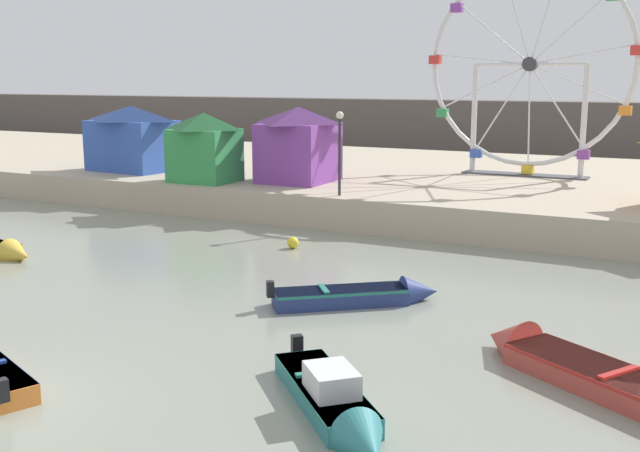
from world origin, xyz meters
The scene contains 11 objects.
quay_promenade centered at (0.00, 29.87, 0.70)m, with size 110.00×22.41×1.39m, color #B7A88E.
distant_town_skyline centered at (0.00, 55.97, 2.20)m, with size 140.00×3.00×4.40m, color #564C47.
motorboat_navy_blue centered at (3.81, 9.95, 0.25)m, with size 4.34×3.80×1.06m.
motorboat_teal_painted centered at (6.35, 2.93, 0.28)m, with size 4.05×4.06×1.19m.
motorboat_faded_red centered at (9.67, 7.18, 0.26)m, with size 5.02×3.70×1.26m.
ferris_wheel_white_frame centered at (3.71, 29.89, 6.74)m, with size 10.38×1.20×10.64m.
carnival_booth_blue_tent centered at (-15.41, 22.36, 3.19)m, with size 4.99×3.64×3.45m.
carnival_booth_purple_stall centered at (-5.38, 22.56, 3.24)m, with size 3.47×3.89×3.56m.
carnival_booth_green_kiosk centered at (-9.35, 20.49, 3.10)m, with size 3.22×2.84×3.28m.
promenade_lamp_near centered at (-1.73, 19.54, 3.73)m, with size 0.32×0.32×3.52m.
mooring_buoy_orange centered at (-1.50, 15.14, 0.22)m, with size 0.44×0.44×0.44m, color yellow.
Camera 1 is at (12.19, -8.93, 6.26)m, focal length 42.52 mm.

